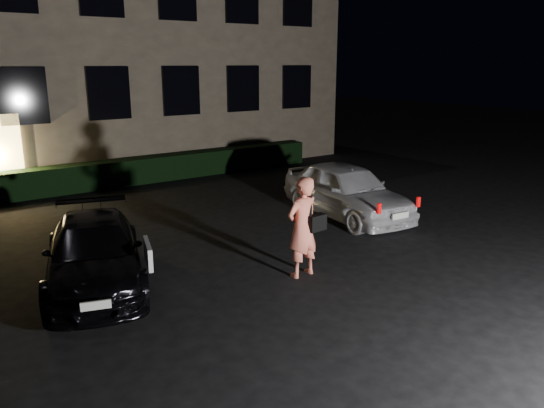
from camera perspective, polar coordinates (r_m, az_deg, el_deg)
ground at (r=9.63m, az=6.33°, el=-9.47°), size 80.00×80.00×0.00m
building at (r=22.35m, az=-21.35°, el=19.24°), size 20.00×8.11×12.00m
hedge at (r=18.32m, az=-16.09°, el=3.24°), size 15.00×0.70×0.85m
sedan at (r=10.29m, az=-18.58°, el=-4.96°), size 2.82×4.45×1.20m
hatch at (r=14.08m, az=8.02°, el=1.47°), size 2.15×4.36×1.43m
man at (r=10.00m, az=3.33°, el=-2.48°), size 0.83×0.53×1.95m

